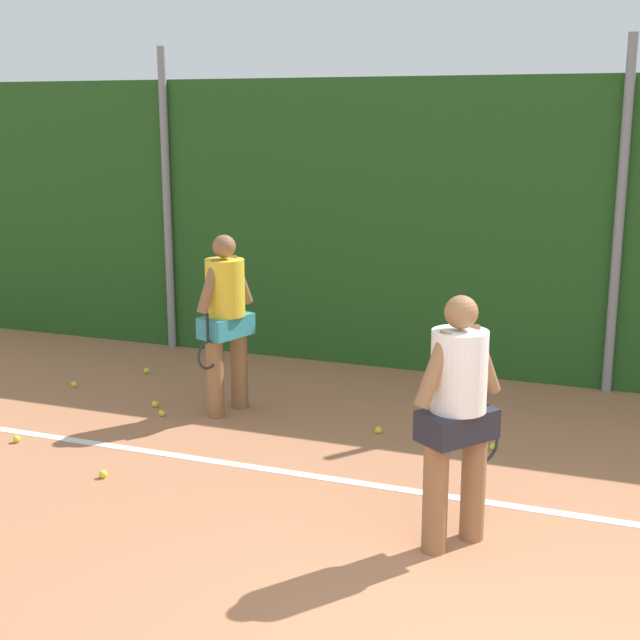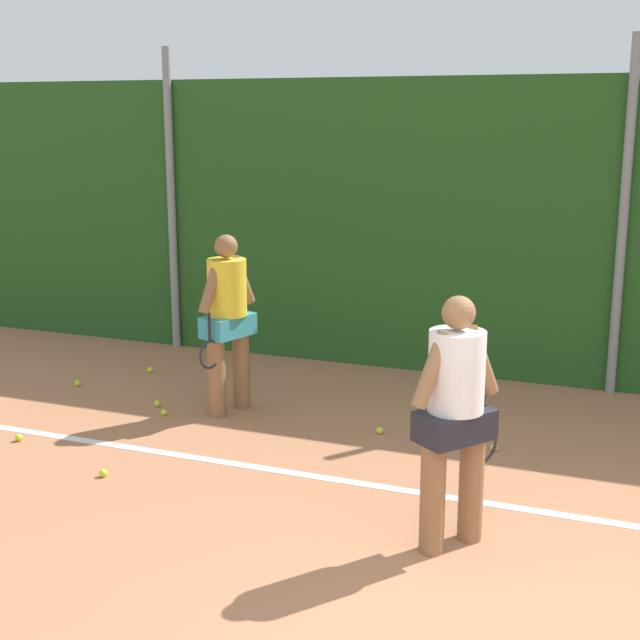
{
  "view_description": "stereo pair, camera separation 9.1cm",
  "coord_description": "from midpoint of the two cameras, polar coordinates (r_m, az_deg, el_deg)",
  "views": [
    {
      "loc": [
        0.31,
        -4.08,
        2.91
      ],
      "look_at": [
        -2.15,
        2.49,
        1.27
      ],
      "focal_mm": 49.75,
      "sensor_mm": 36.0,
      "label": 1
    },
    {
      "loc": [
        0.39,
        -4.05,
        2.91
      ],
      "look_at": [
        -2.15,
        2.49,
        1.27
      ],
      "focal_mm": 49.75,
      "sensor_mm": 36.0,
      "label": 2
    }
  ],
  "objects": [
    {
      "name": "hedge_fence_backdrop",
      "position": [
        9.82,
        18.4,
        5.13
      ],
      "size": [
        18.35,
        0.25,
        3.3
      ],
      "primitive_type": "cube",
      "color": "#23511E",
      "rests_on": "ground_plane"
    },
    {
      "name": "tennis_ball_4",
      "position": [
        10.04,
        -15.79,
        -4.0
      ],
      "size": [
        0.07,
        0.07,
        0.07
      ],
      "primitive_type": "sphere",
      "color": "#CCDB33",
      "rests_on": "ground_plane"
    },
    {
      "name": "tennis_ball_8",
      "position": [
        7.57,
        -14.13,
        -9.59
      ],
      "size": [
        0.07,
        0.07,
        0.07
      ],
      "primitive_type": "sphere",
      "color": "#CCDB33",
      "rests_on": "ground_plane"
    },
    {
      "name": "tennis_ball_0",
      "position": [
        8.91,
        -10.42,
        -5.91
      ],
      "size": [
        0.07,
        0.07,
        0.07
      ],
      "primitive_type": "sphere",
      "color": "#CCDB33",
      "rests_on": "ground_plane"
    },
    {
      "name": "fence_post_center",
      "position": [
        9.63,
        18.44,
        6.12
      ],
      "size": [
        0.1,
        0.1,
        3.69
      ],
      "primitive_type": "cylinder",
      "color": "gray",
      "rests_on": "ground_plane"
    },
    {
      "name": "player_foreground_near",
      "position": [
        6.01,
        8.44,
        -5.67
      ],
      "size": [
        0.55,
        0.7,
        1.76
      ],
      "rotation": [
        0.0,
        0.0,
        0.94
      ],
      "color": "#8C603D",
      "rests_on": "ground_plane"
    },
    {
      "name": "ground_plane",
      "position": [
        6.44,
        15.64,
        -14.25
      ],
      "size": [
        28.23,
        28.23,
        0.0
      ],
      "primitive_type": "plane",
      "color": "#B2704C"
    },
    {
      "name": "fence_post_left",
      "position": [
        11.15,
        -10.05,
        7.47
      ],
      "size": [
        0.1,
        0.1,
        3.69
      ],
      "primitive_type": "cylinder",
      "color": "gray",
      "rests_on": "ground_plane"
    },
    {
      "name": "tennis_ball_1",
      "position": [
        9.19,
        -10.84,
        -5.34
      ],
      "size": [
        0.07,
        0.07,
        0.07
      ],
      "primitive_type": "sphere",
      "color": "#CCDB33",
      "rests_on": "ground_plane"
    },
    {
      "name": "tennis_ball_5",
      "position": [
        8.33,
        3.47,
        -7.08
      ],
      "size": [
        0.07,
        0.07,
        0.07
      ],
      "primitive_type": "sphere",
      "color": "#CCDB33",
      "rests_on": "ground_plane"
    },
    {
      "name": "tennis_ball_3",
      "position": [
        8.05,
        10.75,
        -8.02
      ],
      "size": [
        0.07,
        0.07,
        0.07
      ],
      "primitive_type": "sphere",
      "color": "#CCDB33",
      "rests_on": "ground_plane"
    },
    {
      "name": "court_baseline_paint",
      "position": [
        6.97,
        16.11,
        -12.04
      ],
      "size": [
        13.41,
        0.1,
        0.01
      ],
      "primitive_type": "cube",
      "color": "white",
      "rests_on": "ground_plane"
    },
    {
      "name": "tennis_ball_10",
      "position": [
        8.56,
        -19.22,
        -7.24
      ],
      "size": [
        0.07,
        0.07,
        0.07
      ],
      "primitive_type": "sphere",
      "color": "#CCDB33",
      "rests_on": "ground_plane"
    },
    {
      "name": "player_midcourt",
      "position": [
        8.68,
        -6.39,
        0.34
      ],
      "size": [
        0.44,
        0.8,
        1.78
      ],
      "rotation": [
        0.0,
        0.0,
        4.41
      ],
      "color": "#8C603D",
      "rests_on": "ground_plane"
    },
    {
      "name": "tennis_ball_9",
      "position": [
        10.38,
        -11.35,
        -3.2
      ],
      "size": [
        0.07,
        0.07,
        0.07
      ],
      "primitive_type": "sphere",
      "color": "#CCDB33",
      "rests_on": "ground_plane"
    }
  ]
}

